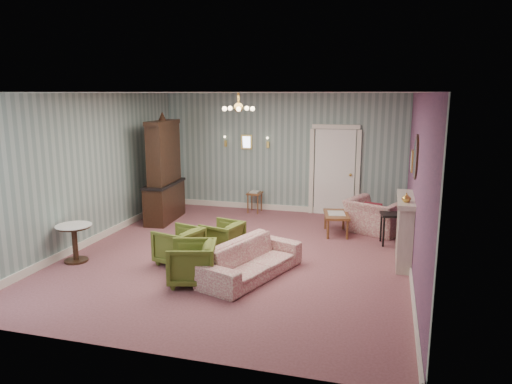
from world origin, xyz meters
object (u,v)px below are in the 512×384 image
(fireplace, at_px, (405,230))
(pedestal_table, at_px, (75,243))
(wingback_chair, at_px, (376,210))
(dresser, at_px, (164,168))
(sofa_chintz, at_px, (251,254))
(coffee_table, at_px, (336,224))
(olive_chair_c, at_px, (222,236))
(olive_chair_b, at_px, (179,244))
(olive_chair_a, at_px, (192,261))
(side_table_black, at_px, (391,229))

(fireplace, distance_m, pedestal_table, 5.72)
(wingback_chair, bearing_deg, dresser, 29.49)
(sofa_chintz, bearing_deg, coffee_table, -1.38)
(olive_chair_c, xyz_separation_m, dresser, (-2.06, 1.86, 0.89))
(olive_chair_b, xyz_separation_m, olive_chair_c, (0.54, 0.70, -0.02))
(olive_chair_a, bearing_deg, pedestal_table, -114.55)
(olive_chair_b, distance_m, wingback_chair, 4.28)
(olive_chair_a, bearing_deg, sofa_chintz, 106.73)
(olive_chair_b, bearing_deg, pedestal_table, -61.76)
(olive_chair_b, distance_m, pedestal_table, 1.83)
(dresser, height_order, fireplace, dresser)
(sofa_chintz, bearing_deg, olive_chair_a, 142.20)
(fireplace, xyz_separation_m, pedestal_table, (-5.51, -1.51, -0.25))
(fireplace, bearing_deg, pedestal_table, -164.66)
(sofa_chintz, bearing_deg, wingback_chair, -11.17)
(olive_chair_a, height_order, coffee_table, olive_chair_a)
(side_table_black, distance_m, pedestal_table, 5.85)
(fireplace, height_order, side_table_black, fireplace)
(olive_chair_a, bearing_deg, olive_chair_b, -159.26)
(side_table_black, relative_size, pedestal_table, 0.93)
(olive_chair_b, height_order, fireplace, fireplace)
(olive_chair_c, bearing_deg, side_table_black, 128.12)
(pedestal_table, bearing_deg, side_table_black, 24.99)
(olive_chair_c, bearing_deg, pedestal_table, -50.97)
(coffee_table, bearing_deg, olive_chair_c, -136.08)
(sofa_chintz, relative_size, coffee_table, 2.24)
(side_table_black, bearing_deg, pedestal_table, -155.01)
(olive_chair_c, xyz_separation_m, pedestal_table, (-2.32, -1.11, 0.00))
(wingback_chair, bearing_deg, fireplace, 133.05)
(olive_chair_b, bearing_deg, coffee_table, 151.43)
(olive_chair_a, xyz_separation_m, fireplace, (3.16, 1.86, 0.22))
(olive_chair_a, height_order, dresser, dresser)
(fireplace, distance_m, side_table_black, 1.02)
(fireplace, relative_size, coffee_table, 1.61)
(sofa_chintz, height_order, coffee_table, sofa_chintz)
(sofa_chintz, height_order, side_table_black, sofa_chintz)
(olive_chair_c, xyz_separation_m, coffee_table, (1.87, 1.80, -0.11))
(dresser, bearing_deg, pedestal_table, -99.19)
(sofa_chintz, bearing_deg, side_table_black, -23.53)
(wingback_chair, relative_size, dresser, 0.45)
(olive_chair_b, height_order, olive_chair_c, olive_chair_b)
(olive_chair_b, height_order, sofa_chintz, sofa_chintz)
(wingback_chair, bearing_deg, olive_chair_a, 79.91)
(dresser, distance_m, pedestal_table, 3.11)
(olive_chair_b, xyz_separation_m, pedestal_table, (-1.78, -0.41, -0.02))
(olive_chair_a, bearing_deg, coffee_table, 134.48)
(sofa_chintz, relative_size, fireplace, 1.39)
(olive_chair_b, xyz_separation_m, coffee_table, (2.41, 2.50, -0.13))
(coffee_table, bearing_deg, olive_chair_b, -133.95)
(olive_chair_a, distance_m, sofa_chintz, 0.95)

